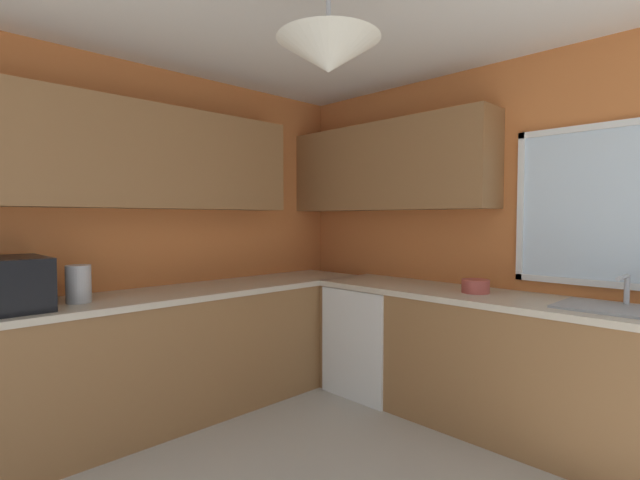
{
  "coord_description": "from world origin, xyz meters",
  "views": [
    {
      "loc": [
        1.39,
        -1.41,
        1.38
      ],
      "look_at": [
        -0.77,
        0.7,
        1.24
      ],
      "focal_mm": 26.11,
      "sensor_mm": 36.0,
      "label": 1
    }
  ],
  "objects_px": {
    "microwave": "(8,284)",
    "sink_assembly": "(619,308)",
    "bowl": "(475,286)",
    "kettle": "(78,284)",
    "dishwasher": "(375,339)"
  },
  "relations": [
    {
      "from": "microwave",
      "to": "sink_assembly",
      "type": "xyz_separation_m",
      "value": [
        2.33,
        2.39,
        -0.13
      ]
    },
    {
      "from": "microwave",
      "to": "bowl",
      "type": "height_order",
      "value": "microwave"
    },
    {
      "from": "microwave",
      "to": "kettle",
      "type": "distance_m",
      "value": 0.35
    },
    {
      "from": "dishwasher",
      "to": "microwave",
      "type": "height_order",
      "value": "microwave"
    },
    {
      "from": "dishwasher",
      "to": "sink_assembly",
      "type": "bearing_deg",
      "value": 1.25
    },
    {
      "from": "sink_assembly",
      "to": "microwave",
      "type": "bearing_deg",
      "value": -134.28
    },
    {
      "from": "dishwasher",
      "to": "kettle",
      "type": "bearing_deg",
      "value": -107.74
    },
    {
      "from": "kettle",
      "to": "sink_assembly",
      "type": "relative_size",
      "value": 0.37
    },
    {
      "from": "kettle",
      "to": "bowl",
      "type": "relative_size",
      "value": 1.23
    },
    {
      "from": "microwave",
      "to": "kettle",
      "type": "bearing_deg",
      "value": 86.74
    },
    {
      "from": "microwave",
      "to": "sink_assembly",
      "type": "relative_size",
      "value": 0.8
    },
    {
      "from": "bowl",
      "to": "microwave",
      "type": "bearing_deg",
      "value": -122.11
    },
    {
      "from": "microwave",
      "to": "kettle",
      "type": "relative_size",
      "value": 2.14
    },
    {
      "from": "kettle",
      "to": "sink_assembly",
      "type": "xyz_separation_m",
      "value": [
        2.31,
        2.04,
        -0.1
      ]
    },
    {
      "from": "dishwasher",
      "to": "microwave",
      "type": "xyz_separation_m",
      "value": [
        -0.66,
        -2.35,
        0.61
      ]
    }
  ]
}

